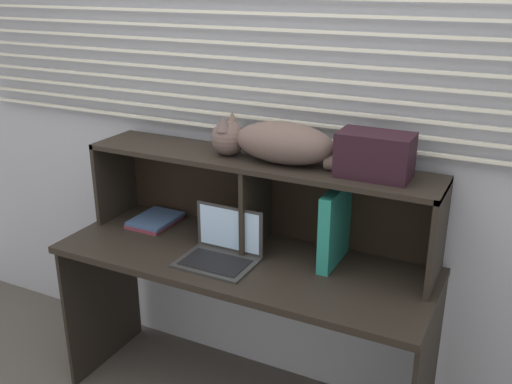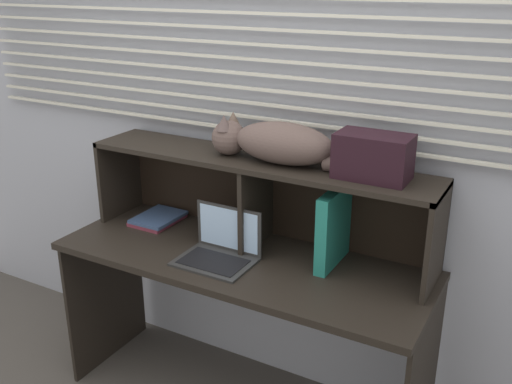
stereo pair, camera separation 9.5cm
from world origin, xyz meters
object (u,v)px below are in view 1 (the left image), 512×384
(laptop, at_px, (221,250))
(binder_upright, at_px, (335,226))
(book_stack, at_px, (155,220))
(storage_box, at_px, (375,155))
(cat, at_px, (276,143))

(laptop, relative_size, binder_upright, 0.97)
(book_stack, relative_size, storage_box, 0.85)
(cat, height_order, book_stack, cat)
(cat, bearing_deg, laptop, -129.31)
(laptop, xyz_separation_m, binder_upright, (0.42, 0.19, 0.12))
(laptop, xyz_separation_m, storage_box, (0.56, 0.19, 0.43))
(cat, relative_size, binder_upright, 2.30)
(cat, distance_m, book_stack, 0.77)
(cat, bearing_deg, storage_box, -0.00)
(book_stack, xyz_separation_m, storage_box, (1.03, 0.01, 0.46))
(cat, height_order, binder_upright, cat)
(storage_box, bearing_deg, binder_upright, 180.00)
(laptop, distance_m, binder_upright, 0.48)
(cat, relative_size, book_stack, 3.11)
(laptop, bearing_deg, cat, 50.69)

